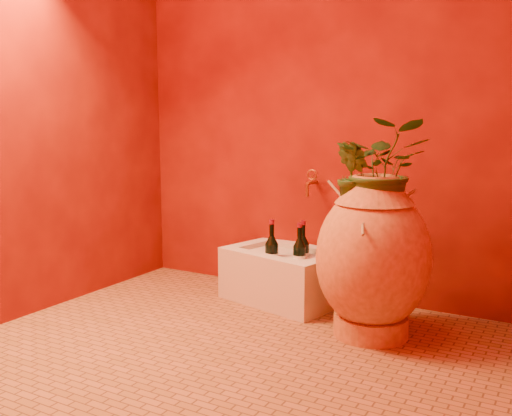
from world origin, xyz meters
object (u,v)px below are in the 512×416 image
Objects in this scene: stone_basin at (284,276)px; wine_bottle_c at (272,256)px; wine_bottle_a at (303,255)px; amphora at (373,257)px; wall_tap at (311,181)px; wine_bottle_b at (299,258)px.

wine_bottle_c is at bearing -113.64° from stone_basin.
stone_basin is at bearing -160.51° from wine_bottle_a.
amphora reaches higher than wine_bottle_c.
wine_bottle_c is at bearing -116.82° from wall_tap.
amphora is 2.58× the size of wine_bottle_b.
wine_bottle_c is (-0.04, -0.09, 0.14)m from stone_basin.
wine_bottle_a is at bearing 98.02° from wine_bottle_b.
amphora is 0.63m from wine_bottle_a.
wine_bottle_a is 1.01× the size of wine_bottle_b.
amphora is 0.59m from wine_bottle_b.
wall_tap is at bearing 95.28° from wine_bottle_a.
wine_bottle_b is (-0.52, 0.25, -0.12)m from amphora.
wine_bottle_c is at bearing -159.46° from wine_bottle_b.
wall_tap is (-0.02, 0.20, 0.43)m from wine_bottle_b.
amphora is 2.46× the size of wine_bottle_c.
wine_bottle_b is 0.95× the size of wine_bottle_c.
stone_basin is 0.17m from wine_bottle_c.
wine_bottle_a reaches higher than stone_basin.
wine_bottle_a is (-0.53, 0.32, -0.12)m from amphora.
wine_bottle_c reaches higher than wine_bottle_a.
amphora reaches higher than wine_bottle_a.
wine_bottle_a is 0.45m from wall_tap.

